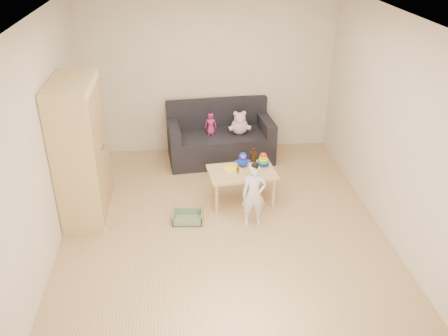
{
  "coord_description": "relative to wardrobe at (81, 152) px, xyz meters",
  "views": [
    {
      "loc": [
        -0.47,
        -5.1,
        3.49
      ],
      "look_at": [
        0.05,
        0.25,
        0.65
      ],
      "focal_mm": 38.0,
      "sensor_mm": 36.0,
      "label": 1
    }
  ],
  "objects": [
    {
      "name": "ring_stacker",
      "position": [
        2.36,
        0.22,
        -0.37
      ],
      "size": [
        0.17,
        0.17,
        0.19
      ],
      "color": "yellow",
      "rests_on": "play_table"
    },
    {
      "name": "blue_plush",
      "position": [
        2.08,
        0.24,
        -0.33
      ],
      "size": [
        0.18,
        0.14,
        0.22
      ],
      "primitive_type": null,
      "rotation": [
        0.0,
        0.0,
        -0.0
      ],
      "color": "#1833DE",
      "rests_on": "play_table"
    },
    {
      "name": "sofa",
      "position": [
        1.88,
        1.44,
        -0.68
      ],
      "size": [
        1.71,
        0.96,
        0.46
      ],
      "primitive_type": "cube",
      "rotation": [
        0.0,
        0.0,
        0.09
      ],
      "color": "black",
      "rests_on": "ground"
    },
    {
      "name": "wooden_figure",
      "position": [
        1.99,
        0.06,
        -0.39
      ],
      "size": [
        0.05,
        0.05,
        0.1
      ],
      "primitive_type": null,
      "rotation": [
        0.0,
        0.0,
        0.36
      ],
      "color": "#5B251C",
      "rests_on": "play_table"
    },
    {
      "name": "room",
      "position": [
        1.74,
        -0.36,
        0.38
      ],
      "size": [
        4.5,
        4.5,
        4.5
      ],
      "color": "tan",
      "rests_on": "ground"
    },
    {
      "name": "brown_bottle",
      "position": [
        2.23,
        0.29,
        -0.34
      ],
      "size": [
        0.08,
        0.08,
        0.24
      ],
      "color": "black",
      "rests_on": "play_table"
    },
    {
      "name": "storage_bin",
      "position": [
        1.29,
        -0.31,
        -0.86
      ],
      "size": [
        0.41,
        0.32,
        0.12
      ],
      "primitive_type": null,
      "rotation": [
        0.0,
        0.0,
        -0.09
      ],
      "color": "slate",
      "rests_on": "ground"
    },
    {
      "name": "toddler",
      "position": [
        2.13,
        -0.43,
        -0.5
      ],
      "size": [
        0.31,
        0.21,
        0.83
      ],
      "primitive_type": "imported",
      "rotation": [
        0.0,
        0.0,
        -0.02
      ],
      "color": "silver",
      "rests_on": "ground"
    },
    {
      "name": "play_table",
      "position": [
        2.05,
        0.11,
        -0.68
      ],
      "size": [
        0.95,
        0.65,
        0.47
      ],
      "primitive_type": "cube",
      "rotation": [
        0.0,
        0.0,
        0.1
      ],
      "color": "tan",
      "rests_on": "ground"
    },
    {
      "name": "doll",
      "position": [
        1.73,
        1.4,
        -0.28
      ],
      "size": [
        0.19,
        0.14,
        0.35
      ],
      "primitive_type": "imported",
      "rotation": [
        0.0,
        0.0,
        -0.11
      ],
      "color": "#B9226F",
      "rests_on": "sofa"
    },
    {
      "name": "wardrobe",
      "position": [
        0.0,
        0.0,
        0.0
      ],
      "size": [
        0.51,
        1.02,
        1.83
      ],
      "primitive_type": "cube",
      "color": "#E4C87D",
      "rests_on": "ground"
    },
    {
      "name": "yellow_book",
      "position": [
        1.92,
        0.19,
        -0.44
      ],
      "size": [
        0.27,
        0.27,
        0.02
      ],
      "primitive_type": "cube",
      "rotation": [
        0.0,
        0.0,
        0.37
      ],
      "color": "#FCFF1A",
      "rests_on": "play_table"
    },
    {
      "name": "pink_bear",
      "position": [
        2.18,
        1.37,
        -0.29
      ],
      "size": [
        0.3,
        0.26,
        0.32
      ],
      "primitive_type": null,
      "rotation": [
        0.0,
        0.0,
        0.09
      ],
      "color": "#E3A7C4",
      "rests_on": "sofa"
    }
  ]
}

